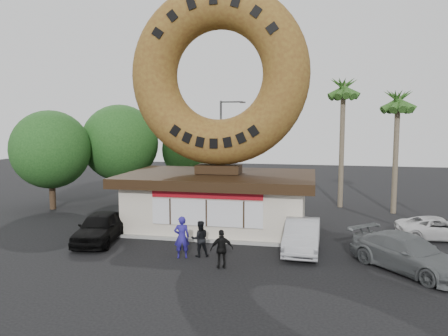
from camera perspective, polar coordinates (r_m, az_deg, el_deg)
The scene contains 16 objects.
ground at distance 20.84m, azimuth -4.27°, elevation -11.71°, with size 90.00×90.00×0.00m, color black.
donut_shop at distance 26.05m, azimuth -0.69°, elevation -4.04°, with size 11.20×7.20×3.80m.
giant_donut at distance 25.77m, azimuth -0.70°, elevation 12.06°, with size 10.45×10.45×2.66m, color olive.
tree_west at distance 35.42m, azimuth -13.41°, elevation 3.21°, with size 6.00×6.00×7.65m.
tree_mid at distance 35.43m, azimuth -3.91°, elevation 2.36°, with size 5.20×5.20×6.63m.
tree_far at distance 33.65m, azimuth -21.71°, elevation 2.25°, with size 5.60×5.60×7.14m.
palm_near at distance 33.17m, azimuth 15.33°, elevation 9.48°, with size 2.60×2.60×9.75m.
palm_far at distance 32.05m, azimuth 21.76°, elevation 7.72°, with size 2.60×2.60×8.75m.
street_lamp at distance 35.86m, azimuth -0.18°, elevation 3.16°, with size 2.11×0.20×8.00m.
person_left at distance 20.71m, azimuth -5.54°, elevation -8.98°, with size 0.72×0.47×1.98m, color navy.
person_center at distance 20.89m, azimuth -3.16°, elevation -9.20°, with size 0.84×0.65×1.72m, color black.
person_right at distance 19.25m, azimuth -0.29°, elevation -10.55°, with size 1.00×0.42×1.71m, color black.
car_black at distance 24.18m, azimuth -15.90°, elevation -7.44°, with size 1.89×4.69×1.60m, color black.
car_silver at distance 22.04m, azimuth 10.16°, elevation -8.69°, with size 1.64×4.70×1.55m, color #ACADB1.
car_grey at distance 20.55m, azimuth 22.86°, elevation -10.24°, with size 2.14×5.26×1.53m, color slate.
car_white at distance 26.49m, azimuth 26.27°, elevation -7.08°, with size 2.01×4.37×1.21m, color silver.
Camera 1 is at (5.47, -19.05, 6.43)m, focal length 35.00 mm.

